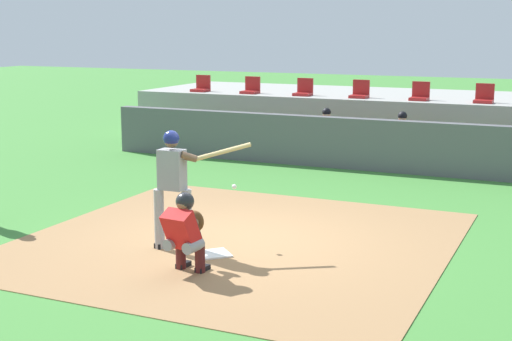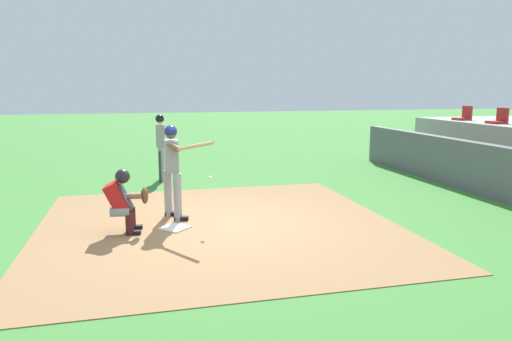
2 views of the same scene
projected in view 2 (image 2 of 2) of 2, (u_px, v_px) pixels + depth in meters
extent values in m
plane|color=#428438|center=(219.00, 226.00, 8.71)|extent=(80.00, 80.00, 0.00)
cube|color=#9E754C|center=(219.00, 226.00, 8.71)|extent=(6.40, 6.40, 0.01)
cube|color=white|center=(175.00, 228.00, 8.52)|extent=(0.62, 0.62, 0.02)
cylinder|color=#99999E|center=(168.00, 193.00, 9.28)|extent=(0.15, 0.15, 0.92)
cylinder|color=#99999E|center=(178.00, 197.00, 8.95)|extent=(0.15, 0.15, 0.92)
cube|color=gray|center=(172.00, 156.00, 8.99)|extent=(0.38, 0.24, 0.60)
sphere|color=brown|center=(171.00, 133.00, 8.91)|extent=(0.21, 0.21, 0.21)
sphere|color=navy|center=(171.00, 131.00, 8.91)|extent=(0.24, 0.24, 0.24)
cylinder|color=brown|center=(175.00, 145.00, 8.89)|extent=(0.57, 0.15, 0.18)
cylinder|color=brown|center=(174.00, 147.00, 8.69)|extent=(0.25, 0.24, 0.17)
cylinder|color=tan|center=(195.00, 146.00, 8.39)|extent=(0.68, 0.61, 0.24)
cube|color=black|center=(172.00, 214.00, 9.36)|extent=(0.18, 0.28, 0.09)
cube|color=black|center=(181.00, 219.00, 9.02)|extent=(0.18, 0.28, 0.09)
cylinder|color=gray|center=(122.00, 207.00, 8.37)|extent=(0.19, 0.33, 0.16)
cylinder|color=#4C1919|center=(132.00, 218.00, 8.43)|extent=(0.14, 0.14, 0.42)
cube|color=black|center=(136.00, 228.00, 8.47)|extent=(0.13, 0.25, 0.08)
cylinder|color=gray|center=(120.00, 212.00, 8.06)|extent=(0.19, 0.33, 0.16)
cylinder|color=#4C1919|center=(130.00, 224.00, 8.12)|extent=(0.14, 0.14, 0.42)
cube|color=black|center=(134.00, 233.00, 8.16)|extent=(0.13, 0.25, 0.08)
cube|color=red|center=(118.00, 197.00, 8.17)|extent=(0.44, 0.47, 0.57)
cube|color=#2D2D33|center=(125.00, 197.00, 8.19)|extent=(0.40, 0.29, 0.45)
sphere|color=#996B4C|center=(121.00, 178.00, 8.13)|extent=(0.21, 0.21, 0.21)
sphere|color=#232328|center=(123.00, 176.00, 8.12)|extent=(0.25, 0.25, 0.25)
cylinder|color=#996B4C|center=(131.00, 196.00, 8.24)|extent=(0.14, 0.46, 0.10)
ellipsoid|color=brown|center=(145.00, 195.00, 8.32)|extent=(0.29, 0.15, 0.30)
sphere|color=white|center=(210.00, 178.00, 8.50)|extent=(0.07, 0.07, 0.07)
cylinder|color=#99999E|center=(161.00, 163.00, 13.01)|extent=(0.14, 0.14, 0.92)
cylinder|color=#99999E|center=(162.00, 164.00, 12.78)|extent=(0.14, 0.14, 0.92)
cube|color=gray|center=(160.00, 136.00, 12.76)|extent=(0.36, 0.22, 0.60)
sphere|color=tan|center=(160.00, 120.00, 12.69)|extent=(0.20, 0.20, 0.20)
sphere|color=black|center=(160.00, 119.00, 12.68)|extent=(0.23, 0.23, 0.23)
cylinder|color=#333338|center=(160.00, 167.00, 12.60)|extent=(0.18, 0.06, 0.85)
cylinder|color=#939399|center=(506.00, 171.00, 11.54)|extent=(0.15, 0.40, 0.15)
cylinder|color=#939399|center=(498.00, 183.00, 11.54)|extent=(0.13, 0.13, 0.45)
cube|color=maroon|center=(495.00, 190.00, 11.56)|extent=(0.11, 0.24, 0.08)
cylinder|color=#939399|center=(506.00, 185.00, 11.29)|extent=(0.13, 0.13, 0.45)
cube|color=maroon|center=(503.00, 192.00, 11.31)|extent=(0.11, 0.24, 0.08)
cylinder|color=beige|center=(507.00, 164.00, 11.60)|extent=(0.09, 0.41, 0.22)
cube|color=#A51E1E|center=(462.00, 119.00, 16.12)|extent=(0.46, 0.46, 0.08)
cube|color=#A51E1E|center=(467.00, 112.00, 16.13)|extent=(0.46, 0.06, 0.40)
cube|color=#A51E1E|center=(496.00, 122.00, 14.57)|extent=(0.46, 0.46, 0.08)
cube|color=#A51E1E|center=(503.00, 114.00, 14.57)|extent=(0.46, 0.06, 0.40)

